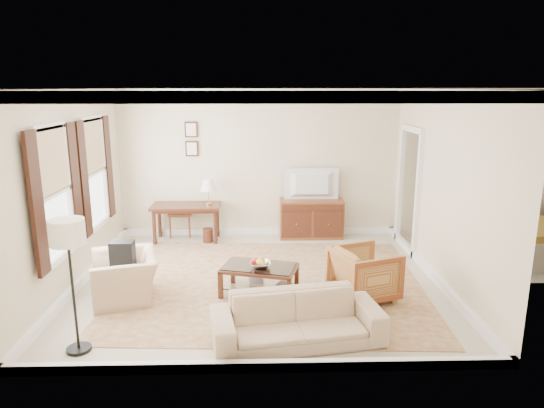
{
  "coord_description": "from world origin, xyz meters",
  "views": [
    {
      "loc": [
        0.01,
        -7.02,
        2.92
      ],
      "look_at": [
        0.2,
        0.3,
        1.15
      ],
      "focal_mm": 32.0,
      "sensor_mm": 36.0,
      "label": 1
    }
  ],
  "objects_px": {
    "sofa": "(297,312)",
    "writing_desk": "(186,210)",
    "tv": "(312,175)",
    "coffee_table": "(259,273)",
    "sideboard": "(311,218)",
    "club_armchair": "(124,269)",
    "striped_armchair": "(364,271)"
  },
  "relations": [
    {
      "from": "sofa",
      "to": "writing_desk",
      "type": "bearing_deg",
      "value": 105.31
    },
    {
      "from": "writing_desk",
      "to": "tv",
      "type": "distance_m",
      "value": 2.53
    },
    {
      "from": "tv",
      "to": "coffee_table",
      "type": "xyz_separation_m",
      "value": [
        -1.03,
        -2.73,
        -0.93
      ]
    },
    {
      "from": "writing_desk",
      "to": "sideboard",
      "type": "relative_size",
      "value": 1.06
    },
    {
      "from": "club_armchair",
      "to": "sideboard",
      "type": "bearing_deg",
      "value": 117.12
    },
    {
      "from": "sideboard",
      "to": "writing_desk",
      "type": "bearing_deg",
      "value": -176.27
    },
    {
      "from": "coffee_table",
      "to": "sofa",
      "type": "distance_m",
      "value": 1.42
    },
    {
      "from": "coffee_table",
      "to": "striped_armchair",
      "type": "bearing_deg",
      "value": -6.52
    },
    {
      "from": "striped_armchair",
      "to": "club_armchair",
      "type": "relative_size",
      "value": 0.82
    },
    {
      "from": "sideboard",
      "to": "tv",
      "type": "xyz_separation_m",
      "value": [
        0.0,
        -0.02,
        0.89
      ]
    },
    {
      "from": "coffee_table",
      "to": "sideboard",
      "type": "bearing_deg",
      "value": 69.42
    },
    {
      "from": "writing_desk",
      "to": "striped_armchair",
      "type": "bearing_deg",
      "value": -43.7
    },
    {
      "from": "striped_armchair",
      "to": "club_armchair",
      "type": "distance_m",
      "value": 3.37
    },
    {
      "from": "sofa",
      "to": "tv",
      "type": "bearing_deg",
      "value": 71.9
    },
    {
      "from": "tv",
      "to": "sofa",
      "type": "bearing_deg",
      "value": 81.72
    },
    {
      "from": "coffee_table",
      "to": "club_armchair",
      "type": "height_order",
      "value": "club_armchair"
    },
    {
      "from": "club_armchair",
      "to": "sofa",
      "type": "height_order",
      "value": "club_armchair"
    },
    {
      "from": "coffee_table",
      "to": "sofa",
      "type": "xyz_separation_m",
      "value": [
        0.44,
        -1.35,
        0.05
      ]
    },
    {
      "from": "sideboard",
      "to": "coffee_table",
      "type": "distance_m",
      "value": 2.93
    },
    {
      "from": "striped_armchair",
      "to": "sideboard",
      "type": "bearing_deg",
      "value": -11.49
    },
    {
      "from": "coffee_table",
      "to": "sofa",
      "type": "bearing_deg",
      "value": -72.04
    },
    {
      "from": "coffee_table",
      "to": "striped_armchair",
      "type": "distance_m",
      "value": 1.48
    },
    {
      "from": "coffee_table",
      "to": "striped_armchair",
      "type": "xyz_separation_m",
      "value": [
        1.47,
        -0.17,
        0.07
      ]
    },
    {
      "from": "writing_desk",
      "to": "tv",
      "type": "xyz_separation_m",
      "value": [
        2.44,
        0.14,
        0.66
      ]
    },
    {
      "from": "writing_desk",
      "to": "tv",
      "type": "bearing_deg",
      "value": 3.27
    },
    {
      "from": "tv",
      "to": "writing_desk",
      "type": "bearing_deg",
      "value": 3.27
    },
    {
      "from": "tv",
      "to": "sofa",
      "type": "xyz_separation_m",
      "value": [
        -0.59,
        -4.08,
        -0.89
      ]
    },
    {
      "from": "writing_desk",
      "to": "club_armchair",
      "type": "bearing_deg",
      "value": -100.31
    },
    {
      "from": "writing_desk",
      "to": "coffee_table",
      "type": "xyz_separation_m",
      "value": [
        1.41,
        -2.59,
        -0.27
      ]
    },
    {
      "from": "writing_desk",
      "to": "club_armchair",
      "type": "distance_m",
      "value": 2.71
    },
    {
      "from": "striped_armchair",
      "to": "sofa",
      "type": "height_order",
      "value": "striped_armchair"
    },
    {
      "from": "sideboard",
      "to": "sofa",
      "type": "bearing_deg",
      "value": -98.24
    }
  ]
}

